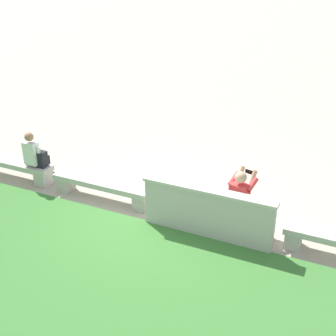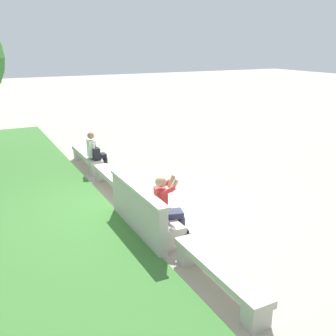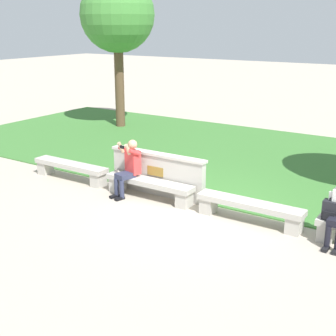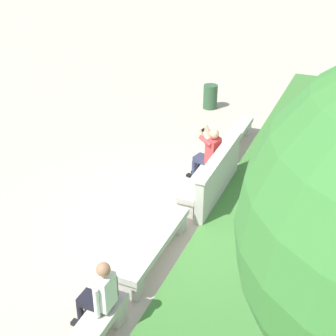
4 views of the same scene
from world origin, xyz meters
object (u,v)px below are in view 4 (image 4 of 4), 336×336
at_px(bench_main, 235,136).
at_px(backpack, 107,290).
at_px(person_photographer, 208,152).
at_px(trash_bin, 210,97).
at_px(person_distant, 99,294).
at_px(bench_near, 203,180).
at_px(bench_mid, 156,245).

xyz_separation_m(bench_main, backpack, (6.56, -0.04, 0.32)).
height_order(person_photographer, trash_bin, person_photographer).
bearing_deg(trash_bin, person_photographer, 17.96).
height_order(person_distant, trash_bin, person_distant).
height_order(bench_near, backpack, backpack).
distance_m(person_photographer, backpack, 4.60).
xyz_separation_m(person_photographer, backpack, (4.60, 0.03, -0.11)).
bearing_deg(trash_bin, bench_main, 31.71).
height_order(bench_main, backpack, backpack).
distance_m(bench_mid, backpack, 1.62).
xyz_separation_m(bench_near, person_distant, (4.24, -0.07, 0.36)).
bearing_deg(person_photographer, person_distant, 0.10).
bearing_deg(bench_main, bench_near, 0.00).
distance_m(bench_mid, person_photographer, 3.04).
bearing_deg(bench_near, person_distant, -0.90).
relative_size(bench_main, backpack, 5.23).
relative_size(person_photographer, backpack, 3.08).
height_order(bench_mid, backpack, backpack).
relative_size(bench_near, bench_mid, 1.00).
distance_m(bench_near, backpack, 4.09).
height_order(bench_mid, person_distant, person_distant).
bearing_deg(person_photographer, bench_mid, 1.43).
distance_m(person_photographer, trash_bin, 4.62).
bearing_deg(trash_bin, bench_mid, 11.44).
bearing_deg(trash_bin, backpack, 9.19).
bearing_deg(backpack, bench_main, 179.63).
height_order(bench_near, trash_bin, trash_bin).
bearing_deg(bench_main, person_photographer, -2.18).
relative_size(bench_main, bench_near, 1.00).
relative_size(bench_mid, person_photographer, 1.70).
distance_m(bench_near, trash_bin, 5.13).
relative_size(person_distant, backpack, 2.94).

